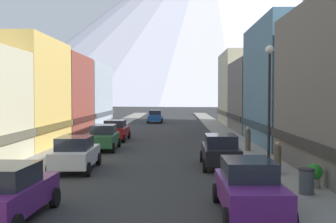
# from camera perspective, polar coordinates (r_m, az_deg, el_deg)

# --- Properties ---
(sidewalk_left) EXTENTS (2.50, 100.00, 0.15)m
(sidewalk_left) POSITION_cam_1_polar(r_m,az_deg,el_deg) (41.78, -9.44, -3.09)
(sidewalk_left) COLOR gray
(sidewalk_left) RESTS_ON ground
(sidewalk_right) EXTENTS (2.50, 100.00, 0.15)m
(sidewalk_right) POSITION_cam_1_polar(r_m,az_deg,el_deg) (41.35, 7.87, -3.14)
(sidewalk_right) COLOR gray
(sidewalk_right) RESTS_ON ground
(storefront_left_3) EXTENTS (8.06, 9.59, 7.75)m
(storefront_left_3) POSITION_cam_1_polar(r_m,az_deg,el_deg) (42.97, -16.18, 1.88)
(storefront_left_3) COLOR brown
(storefront_left_3) RESTS_ON ground
(storefront_left_4) EXTENTS (7.49, 12.79, 7.68)m
(storefront_left_4) POSITION_cam_1_polar(r_m,az_deg,el_deg) (54.27, -12.19, 1.93)
(storefront_left_4) COLOR #99A5B2
(storefront_left_4) RESTS_ON ground
(storefront_right_2) EXTENTS (8.65, 11.84, 9.50)m
(storefront_right_2) POSITION_cam_1_polar(r_m,az_deg,el_deg) (34.78, 18.33, 3.21)
(storefront_right_2) COLOR slate
(storefront_right_2) RESTS_ON ground
(storefront_right_3) EXTENTS (6.32, 11.22, 7.53)m
(storefront_right_3) POSITION_cam_1_polar(r_m,az_deg,el_deg) (46.25, 12.50, 1.80)
(storefront_right_3) COLOR #66605B
(storefront_right_3) RESTS_ON ground
(storefront_right_4) EXTENTS (7.89, 11.87, 9.54)m
(storefront_right_4) POSITION_cam_1_polar(r_m,az_deg,el_deg) (57.83, 11.00, 2.85)
(storefront_right_4) COLOR beige
(storefront_right_4) RESTS_ON ground
(car_left_0) EXTENTS (2.20, 4.46, 1.78)m
(car_left_0) POSITION_cam_1_polar(r_m,az_deg,el_deg) (14.31, -20.63, -10.06)
(car_left_0) COLOR #591E72
(car_left_0) RESTS_ON ground
(car_left_1) EXTENTS (2.16, 4.45, 1.78)m
(car_left_1) POSITION_cam_1_polar(r_m,az_deg,el_deg) (22.63, -12.25, -5.48)
(car_left_1) COLOR silver
(car_left_1) RESTS_ON ground
(car_left_2) EXTENTS (2.12, 4.43, 1.78)m
(car_left_2) POSITION_cam_1_polar(r_m,az_deg,el_deg) (30.83, -8.62, -3.42)
(car_left_2) COLOR #265933
(car_left_2) RESTS_ON ground
(car_left_3) EXTENTS (2.13, 4.43, 1.78)m
(car_left_3) POSITION_cam_1_polar(r_m,az_deg,el_deg) (36.86, -7.00, -2.49)
(car_left_3) COLOR #9E1111
(car_left_3) RESTS_ON ground
(car_right_0) EXTENTS (2.09, 4.42, 1.78)m
(car_right_0) POSITION_cam_1_polar(r_m,az_deg,el_deg) (14.40, 10.79, -9.88)
(car_right_0) COLOR #591E72
(car_right_0) RESTS_ON ground
(car_right_1) EXTENTS (2.10, 4.42, 1.78)m
(car_right_1) POSITION_cam_1_polar(r_m,az_deg,el_deg) (23.37, 7.01, -5.20)
(car_right_1) COLOR black
(car_right_1) RESTS_ON ground
(car_driving_0) EXTENTS (2.06, 4.40, 1.78)m
(car_driving_0) POSITION_cam_1_polar(r_m,az_deg,el_deg) (60.16, -1.72, -0.67)
(car_driving_0) COLOR #19478C
(car_driving_0) RESTS_ON ground
(trash_bin_right) EXTENTS (0.59, 0.59, 0.98)m
(trash_bin_right) POSITION_cam_1_polar(r_m,az_deg,el_deg) (17.20, 18.00, -8.83)
(trash_bin_right) COLOR #4C5156
(trash_bin_right) RESTS_ON sidewalk_right
(potted_plant_0) EXTENTS (0.67, 0.67, 0.98)m
(potted_plant_0) POSITION_cam_1_polar(r_m,az_deg,el_deg) (18.44, 18.93, -7.96)
(potted_plant_0) COLOR gray
(potted_plant_0) RESTS_ON sidewalk_right
(pedestrian_0) EXTENTS (0.36, 0.36, 1.54)m
(pedestrian_0) POSITION_cam_1_polar(r_m,az_deg,el_deg) (21.16, 14.42, -6.16)
(pedestrian_0) COLOR brown
(pedestrian_0) RESTS_ON sidewalk_right
(pedestrian_1) EXTENTS (0.36, 0.36, 1.61)m
(pedestrian_1) POSITION_cam_1_polar(r_m,az_deg,el_deg) (29.40, 10.62, -3.72)
(pedestrian_1) COLOR brown
(pedestrian_1) RESTS_ON sidewalk_right
(streetlamp_right) EXTENTS (0.36, 0.36, 5.86)m
(streetlamp_right) POSITION_cam_1_polar(r_m,az_deg,el_deg) (18.58, 13.37, 2.40)
(streetlamp_right) COLOR black
(streetlamp_right) RESTS_ON sidewalk_right
(mountain_backdrop) EXTENTS (253.56, 253.56, 102.19)m
(mountain_backdrop) POSITION_cam_1_polar(r_m,az_deg,el_deg) (270.71, 5.26, 12.22)
(mountain_backdrop) COLOR white
(mountain_backdrop) RESTS_ON ground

